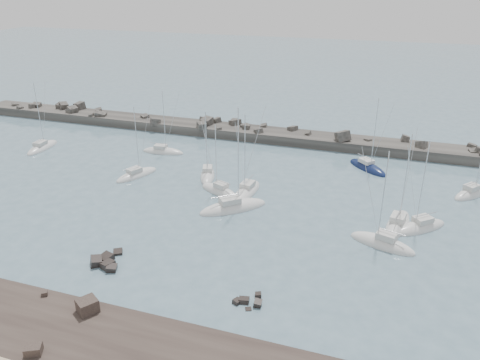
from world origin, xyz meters
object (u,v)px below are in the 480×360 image
sailboat_4 (163,152)px  sailboat_7 (233,208)px  sailboat_3 (137,175)px  sailboat_6 (247,192)px  sailboat_8 (367,168)px  sailboat_9 (382,244)px  sailboat_13 (419,228)px  sailboat_14 (208,176)px  sailboat_5 (220,191)px  sailboat_12 (471,194)px  sailboat_1 (42,148)px  sailboat_10 (398,225)px

sailboat_4 → sailboat_7: (19.52, -17.08, 0.02)m
sailboat_3 → sailboat_4: (-0.98, 11.11, -0.00)m
sailboat_3 → sailboat_6: 18.76m
sailboat_4 → sailboat_8: (35.99, 3.94, 0.01)m
sailboat_4 → sailboat_9: size_ratio=0.95×
sailboat_13 → sailboat_14: size_ratio=1.10×
sailboat_3 → sailboat_4: 11.15m
sailboat_5 → sailboat_7: size_ratio=0.73×
sailboat_12 → sailboat_5: bearing=-162.8°
sailboat_4 → sailboat_8: sailboat_8 is taller
sailboat_1 → sailboat_8: sailboat_8 is taller
sailboat_9 → sailboat_12: (11.72, 18.73, -0.01)m
sailboat_9 → sailboat_12: 22.09m
sailboat_5 → sailboat_9: bearing=-17.9°
sailboat_12 → sailboat_6: bearing=-162.5°
sailboat_10 → sailboat_14: (-29.34, 7.07, -0.01)m
sailboat_4 → sailboat_5: size_ratio=1.09×
sailboat_4 → sailboat_8: size_ratio=0.94×
sailboat_7 → sailboat_13: 24.47m
sailboat_10 → sailboat_12: 16.60m
sailboat_10 → sailboat_14: bearing=166.5°
sailboat_6 → sailboat_9: 21.73m
sailboat_1 → sailboat_10: size_ratio=0.98×
sailboat_7 → sailboat_13: bearing=5.5°
sailboat_6 → sailboat_13: 24.35m
sailboat_7 → sailboat_12: 35.41m
sailboat_9 → sailboat_12: sailboat_9 is taller
sailboat_8 → sailboat_13: (7.89, -18.68, 0.01)m
sailboat_9 → sailboat_10: (1.61, 5.55, -0.01)m
sailboat_9 → sailboat_13: bearing=52.7°
sailboat_4 → sailboat_12: (51.36, -1.59, 0.03)m
sailboat_14 → sailboat_4: bearing=147.2°
sailboat_5 → sailboat_8: sailboat_8 is taller
sailboat_1 → sailboat_14: size_ratio=1.10×
sailboat_9 → sailboat_6: bearing=156.3°
sailboat_9 → sailboat_8: bearing=98.6°
sailboat_1 → sailboat_12: 73.78m
sailboat_12 → sailboat_14: sailboat_12 is taller
sailboat_6 → sailboat_12: (31.62, 10.00, 0.01)m
sailboat_14 → sailboat_12: bearing=8.8°
sailboat_6 → sailboat_8: 22.48m
sailboat_12 → sailboat_7: bearing=-154.1°
sailboat_1 → sailboat_14: bearing=-4.1°
sailboat_5 → sailboat_14: bearing=128.5°
sailboat_1 → sailboat_10: bearing=-8.5°
sailboat_12 → sailboat_1: bearing=-177.2°
sailboat_6 → sailboat_9: (19.91, -8.73, 0.02)m
sailboat_13 → sailboat_14: 32.73m
sailboat_8 → sailboat_9: sailboat_8 is taller
sailboat_5 → sailboat_12: (35.53, 11.02, 0.00)m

